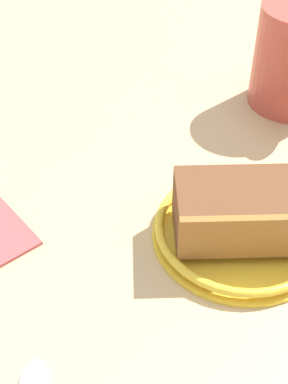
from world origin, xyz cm
name	(u,v)px	position (x,y,z in cm)	size (l,w,h in cm)	color
ground_plane	(170,195)	(0.00, 0.00, -1.36)	(159.32, 159.32, 2.72)	tan
small_plate	(239,231)	(-8.43, -0.88, 0.70)	(14.43, 14.43, 1.43)	yellow
cake_slice	(243,212)	(-8.65, -0.74, 3.09)	(11.09, 12.50, 4.72)	#9E662D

